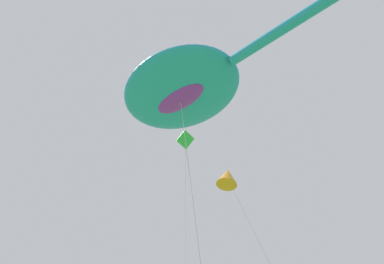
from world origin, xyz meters
The scene contains 3 objects.
big_show_kite centered at (-0.28, 11.17, 15.25)m, with size 5.29×12.57×15.88m.
small_kite_box_yellow centered at (5.38, 14.24, 14.71)m, with size 4.41×4.21×15.33m.
small_kite_tiny_distant centered at (7.80, 20.76, 21.62)m, with size 3.29×3.07×23.39m.
Camera 1 is at (-8.12, 1.62, 1.65)m, focal length 38.52 mm.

